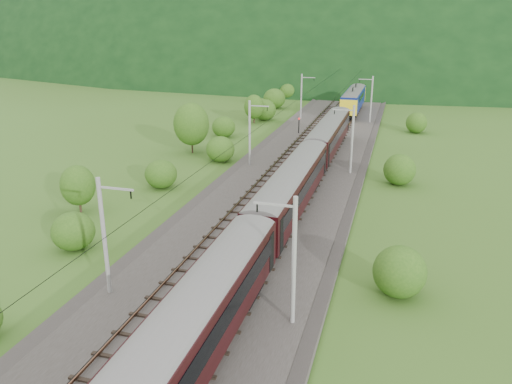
# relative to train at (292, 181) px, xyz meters

# --- Properties ---
(ground) EXTENTS (600.00, 600.00, 0.00)m
(ground) POSITION_rel_train_xyz_m (-2.40, -17.02, -3.60)
(ground) COLOR #3A591C
(ground) RESTS_ON ground
(railbed) EXTENTS (14.00, 220.00, 0.30)m
(railbed) POSITION_rel_train_xyz_m (-2.40, -7.02, -3.45)
(railbed) COLOR #38332D
(railbed) RESTS_ON ground
(track_left) EXTENTS (2.40, 220.00, 0.27)m
(track_left) POSITION_rel_train_xyz_m (-4.80, -7.02, -3.23)
(track_left) COLOR brown
(track_left) RESTS_ON railbed
(track_right) EXTENTS (2.40, 220.00, 0.27)m
(track_right) POSITION_rel_train_xyz_m (0.00, -7.02, -3.23)
(track_right) COLOR brown
(track_right) RESTS_ON railbed
(catenary_left) EXTENTS (2.54, 192.28, 8.00)m
(catenary_left) POSITION_rel_train_xyz_m (-8.52, 14.98, 0.90)
(catenary_left) COLOR gray
(catenary_left) RESTS_ON railbed
(catenary_right) EXTENTS (2.54, 192.28, 8.00)m
(catenary_right) POSITION_rel_train_xyz_m (3.72, 14.98, 0.90)
(catenary_right) COLOR gray
(catenary_right) RESTS_ON railbed
(overhead_wires) EXTENTS (4.83, 198.00, 0.03)m
(overhead_wires) POSITION_rel_train_xyz_m (-2.40, -7.02, 3.50)
(overhead_wires) COLOR black
(overhead_wires) RESTS_ON ground
(mountain_main) EXTENTS (504.00, 360.00, 244.00)m
(mountain_main) POSITION_rel_train_xyz_m (-2.40, 242.98, -3.60)
(mountain_main) COLOR black
(mountain_main) RESTS_ON ground
(mountain_ridge) EXTENTS (336.00, 280.00, 132.00)m
(mountain_ridge) POSITION_rel_train_xyz_m (-122.40, 282.98, -3.60)
(mountain_ridge) COLOR black
(mountain_ridge) RESTS_ON ground
(train) EXTENTS (3.05, 122.15, 5.31)m
(train) POSITION_rel_train_xyz_m (0.00, 0.00, 0.00)
(train) COLOR black
(train) RESTS_ON ground
(hazard_post_near) EXTENTS (0.18, 0.18, 1.65)m
(hazard_post_near) POSITION_rel_train_xyz_m (-2.93, 3.52, -2.48)
(hazard_post_near) COLOR red
(hazard_post_near) RESTS_ON railbed
(hazard_post_far) EXTENTS (0.16, 0.16, 1.53)m
(hazard_post_far) POSITION_rel_train_xyz_m (-2.31, 49.79, -2.54)
(hazard_post_far) COLOR red
(hazard_post_far) RESTS_ON railbed
(signal) EXTENTS (0.27, 0.27, 2.43)m
(signal) POSITION_rel_train_xyz_m (-6.46, 34.80, -1.87)
(signal) COLOR black
(signal) RESTS_ON railbed
(vegetation_left) EXTENTS (10.17, 145.07, 6.97)m
(vegetation_left) POSITION_rel_train_xyz_m (-15.90, -0.85, -1.02)
(vegetation_left) COLOR #2A5316
(vegetation_left) RESTS_ON ground
(vegetation_right) EXTENTS (7.65, 103.99, 3.16)m
(vegetation_right) POSITION_rel_train_xyz_m (9.60, -5.60, -2.08)
(vegetation_right) COLOR #2A5316
(vegetation_right) RESTS_ON ground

